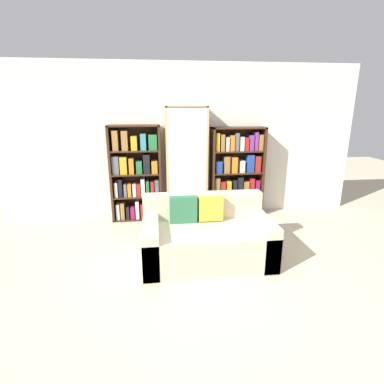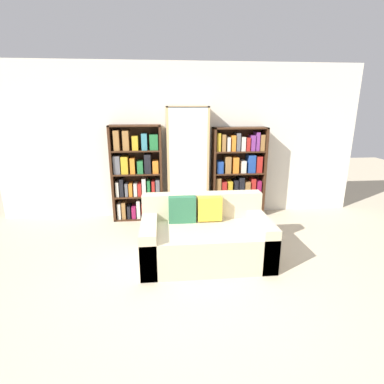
# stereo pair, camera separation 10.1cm
# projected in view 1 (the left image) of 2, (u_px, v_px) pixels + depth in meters

# --- Properties ---
(ground_plane) EXTENTS (16.00, 16.00, 0.00)m
(ground_plane) POSITION_uv_depth(u_px,v_px,m) (201.00, 285.00, 3.43)
(ground_plane) COLOR beige
(wall_back) EXTENTS (6.46, 0.06, 2.70)m
(wall_back) POSITION_uv_depth(u_px,v_px,m) (181.00, 142.00, 5.38)
(wall_back) COLOR silver
(wall_back) RESTS_ON ground
(couch) EXTENTS (1.65, 0.96, 0.82)m
(couch) POSITION_uv_depth(u_px,v_px,m) (206.00, 238.00, 3.96)
(couch) COLOR beige
(couch) RESTS_ON ground
(bookshelf_left) EXTENTS (0.88, 0.32, 1.66)m
(bookshelf_left) POSITION_uv_depth(u_px,v_px,m) (136.00, 175.00, 5.24)
(bookshelf_left) COLOR #3D2314
(bookshelf_left) RESTS_ON ground
(display_cabinet) EXTENTS (0.72, 0.36, 1.97)m
(display_cabinet) POSITION_uv_depth(u_px,v_px,m) (186.00, 165.00, 5.28)
(display_cabinet) COLOR tan
(display_cabinet) RESTS_ON ground
(bookshelf_right) EXTENTS (0.95, 0.32, 1.61)m
(bookshelf_right) POSITION_uv_depth(u_px,v_px,m) (237.00, 174.00, 5.45)
(bookshelf_right) COLOR #3D2314
(bookshelf_right) RESTS_ON ground
(wine_bottle) EXTENTS (0.08, 0.08, 0.37)m
(wine_bottle) POSITION_uv_depth(u_px,v_px,m) (221.00, 223.00, 4.83)
(wine_bottle) COLOR black
(wine_bottle) RESTS_ON ground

